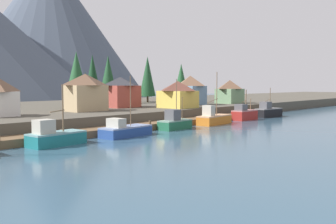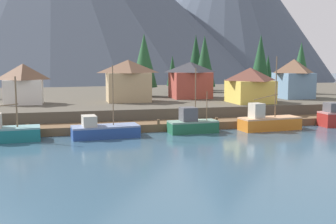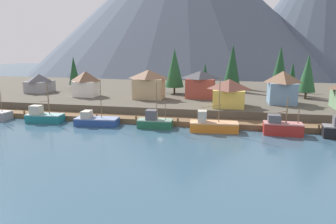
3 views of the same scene
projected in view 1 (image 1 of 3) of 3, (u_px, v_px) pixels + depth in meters
ground_plane at (95, 123)px, 76.45m from camera, size 400.00×400.00×1.00m
dock at (159, 125)px, 64.25m from camera, size 80.00×4.00×1.60m
shoreline_bank at (63, 112)px, 84.40m from camera, size 400.00×56.00×2.50m
mountain_central_peak at (49, 27)px, 206.40m from camera, size 107.34×107.34×77.76m
fishing_boat_teal at (55, 137)px, 45.30m from camera, size 7.08×3.37×7.36m
fishing_boat_blue at (125, 130)px, 53.28m from camera, size 8.13×3.70×8.61m
fishing_boat_green at (175, 122)px, 61.82m from camera, size 6.33×2.81×8.23m
fishing_boat_orange at (214, 119)px, 69.28m from camera, size 8.40×3.48×9.68m
fishing_boat_red at (244, 114)px, 77.93m from camera, size 6.20×2.69×6.29m
fishing_boat_black at (268, 112)px, 84.88m from camera, size 7.44×3.36×6.60m
house_blue at (190, 90)px, 90.11m from camera, size 5.76×6.26×6.96m
house_tan at (86, 92)px, 68.62m from camera, size 7.23×4.93×6.81m
house_green at (230, 91)px, 97.20m from camera, size 6.68×5.28×5.99m
house_red at (120, 92)px, 80.03m from camera, size 6.98×6.17×6.46m
house_yellow at (178, 94)px, 78.16m from camera, size 6.41×6.90×5.57m
conifer_near_left at (86, 85)px, 88.25m from camera, size 2.39×2.39×7.79m
conifer_near_right at (148, 76)px, 101.93m from camera, size 4.41×4.41×12.38m
conifer_mid_left at (93, 76)px, 98.58m from camera, size 4.51×4.51×12.67m
conifer_mid_right at (77, 75)px, 77.84m from camera, size 4.90×4.90×11.69m
conifer_back_left at (108, 77)px, 93.89m from camera, size 4.76×4.76×12.08m
conifer_back_right at (148, 85)px, 107.77m from camera, size 2.66×2.66×8.09m
conifer_centre at (181, 80)px, 100.71m from camera, size 4.07×4.07×10.41m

